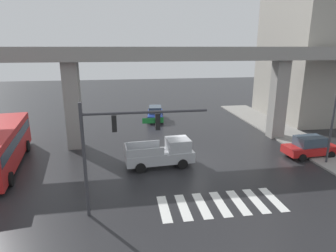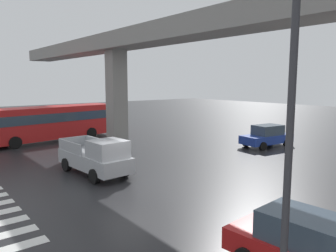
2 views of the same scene
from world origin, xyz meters
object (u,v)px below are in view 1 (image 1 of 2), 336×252
object	(u,v)px
city_bus	(0,145)
sedan_red	(310,147)
sedan_blue	(155,113)
pickup_truck	(163,153)
street_lamp_near_corner	(335,106)
traffic_signal_mast	(117,136)

from	to	relation	value
city_bus	sedan_red	xyz separation A→B (m)	(24.29, -1.85, -0.87)
city_bus	sedan_blue	xyz separation A→B (m)	(13.11, 12.28, -0.87)
pickup_truck	sedan_blue	size ratio (longest dim) A/B	1.16
pickup_truck	street_lamp_near_corner	size ratio (longest dim) A/B	0.72
pickup_truck	street_lamp_near_corner	xyz separation A→B (m)	(12.54, -1.71, 3.57)
traffic_signal_mast	city_bus	bearing A→B (deg)	138.55
sedan_blue	street_lamp_near_corner	size ratio (longest dim) A/B	0.62
city_bus	sedan_red	world-z (taller)	city_bus
sedan_red	street_lamp_near_corner	xyz separation A→B (m)	(0.33, -1.67, 3.70)
city_bus	pickup_truck	bearing A→B (deg)	-8.54
sedan_red	city_bus	bearing A→B (deg)	175.64
pickup_truck	street_lamp_near_corner	distance (m)	13.15
pickup_truck	traffic_signal_mast	bearing A→B (deg)	-118.27
street_lamp_near_corner	traffic_signal_mast	bearing A→B (deg)	-164.78
pickup_truck	traffic_signal_mast	size ratio (longest dim) A/B	0.80
city_bus	traffic_signal_mast	xyz separation A→B (m)	(8.85, -7.82, 2.67)
street_lamp_near_corner	sedan_blue	bearing A→B (deg)	126.05
sedan_blue	traffic_signal_mast	xyz separation A→B (m)	(-4.26, -20.10, 3.54)
sedan_blue	street_lamp_near_corner	xyz separation A→B (m)	(11.51, -15.81, 3.70)
city_bus	street_lamp_near_corner	bearing A→B (deg)	-8.15
pickup_truck	traffic_signal_mast	xyz separation A→B (m)	(-3.23, -6.00, 3.40)
pickup_truck	city_bus	distance (m)	12.24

